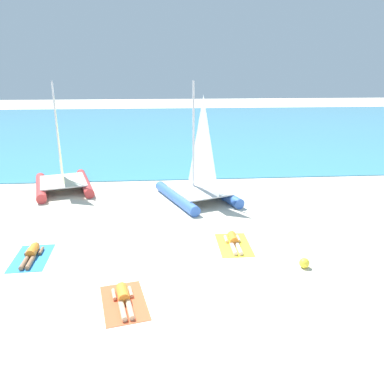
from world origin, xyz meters
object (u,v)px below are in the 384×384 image
Objects in this scene: towel_middle at (124,302)px; sunbather_right at (234,241)px; sailboat_red at (62,175)px; beach_ball at (304,263)px; sunbather_left at (32,253)px; towel_right at (234,245)px; towel_left at (32,258)px; sailboat_blue at (198,183)px; sunbather_middle at (124,297)px.

sunbather_right reaches higher than towel_middle.
sailboat_red is 10.14m from sunbather_right.
sunbather_right is at bearing 135.49° from beach_ball.
sunbather_left is 0.82× the size of towel_right.
beach_ball is (5.36, 1.43, 0.15)m from towel_middle.
sunbather_right is at bearing 89.60° from towel_right.
sunbather_left is at bearing 170.71° from beach_ball.
towel_left is at bearing 139.21° from towel_middle.
towel_right is (6.71, 0.42, 0.00)m from towel_left.
towel_middle is at bearing -43.80° from sunbather_left.
sailboat_red is at bearing 137.28° from sunbather_right.
sunbather_middle is at bearing -129.73° from sailboat_blue.
beach_ball reaches higher than towel_right.
towel_middle is at bearing -165.11° from beach_ball.
towel_left is at bearing -175.44° from sunbather_right.
towel_right is 1.22× the size of sunbather_right.
sailboat_blue is at bearing -33.94° from sailboat_red.
sailboat_blue is 2.82× the size of towel_right.
towel_right is 2.56m from beach_ball.
sunbather_middle is (-0.01, 0.07, 0.13)m from towel_middle.
sailboat_red is (-6.62, 2.08, -0.01)m from sailboat_blue.
towel_middle is 1.22× the size of sunbather_right.
sunbather_left reaches higher than towel_right.
sailboat_blue is 1.01× the size of sailboat_red.
beach_ball is at bearing 1.94° from sunbather_middle.
sailboat_blue reaches higher than sailboat_red.
sailboat_blue is 7.96m from sunbather_left.
sailboat_blue is 4.94m from sunbather_right.
sailboat_red is at bearing 136.60° from beach_ball.
sunbather_middle is (3.19, -2.76, 0.00)m from sunbather_left.
sunbather_middle is (3.87, -10.10, -0.66)m from sailboat_red.
towel_left is 1.21× the size of sunbather_left.
sunbather_right is at bearing -101.75° from sailboat_blue.
sunbather_middle is at bearing -85.52° from sailboat_red.
sunbather_left is at bearing 92.36° from towel_left.
towel_middle is at bearing -136.81° from sunbather_right.
beach_ball reaches higher than towel_left.
sunbather_left is 1.00× the size of sunbather_right.
sunbather_right is at bearing 29.84° from sunbather_middle.
sunbather_right is at bearing 4.16° from towel_left.
sailboat_red is 7.48m from towel_left.
sunbather_middle is at bearing -138.50° from towel_right.
sailboat_red is at bearing 92.92° from sunbather_left.
beach_ball is (8.56, -1.40, 0.03)m from sunbather_left.
towel_middle is 5.55m from beach_ball.
towel_middle is at bearing -129.49° from sailboat_blue.
towel_middle is 4.73m from towel_right.
towel_middle is 6.02× the size of beach_ball.
sunbather_right is 2.60m from beach_ball.
beach_ball is at bearing -89.27° from sailboat_blue.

